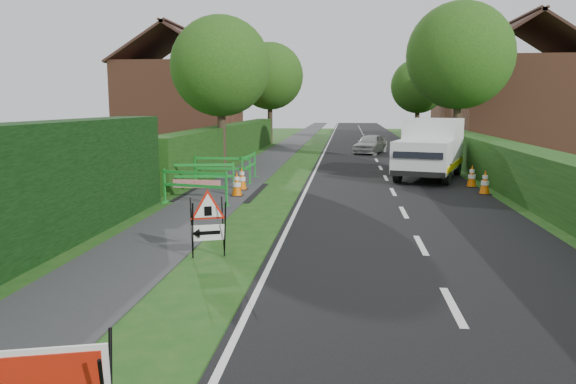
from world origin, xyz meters
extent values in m
plane|color=#174B15|center=(0.00, 0.00, 0.00)|extent=(120.00, 120.00, 0.00)
cube|color=black|center=(2.50, 35.00, 0.00)|extent=(6.00, 90.00, 0.02)
cube|color=#2D2D30|center=(-3.00, 35.00, 0.01)|extent=(2.00, 90.00, 0.02)
cube|color=#14380F|center=(-5.00, 22.00, 0.00)|extent=(1.00, 24.00, 1.80)
cube|color=#14380F|center=(6.50, 16.00, 0.00)|extent=(1.20, 50.00, 1.50)
cube|color=brown|center=(-10.00, 30.00, 2.75)|extent=(7.00, 7.00, 5.50)
cube|color=#331E19|center=(-11.75, 30.00, 6.59)|extent=(4.00, 7.40, 2.58)
cube|color=#331E19|center=(-8.25, 30.00, 6.59)|extent=(4.00, 7.40, 2.58)
cube|color=#331E19|center=(-10.00, 30.00, 7.69)|extent=(0.25, 7.40, 0.18)
cube|color=brown|center=(11.00, 28.00, 2.75)|extent=(7.00, 7.00, 5.50)
cube|color=#331E19|center=(9.25, 28.00, 6.59)|extent=(4.00, 7.40, 2.58)
cube|color=#331E19|center=(12.75, 28.00, 6.59)|extent=(4.00, 7.40, 2.58)
cube|color=#331E19|center=(11.00, 28.00, 7.69)|extent=(0.25, 7.40, 0.18)
cube|color=brown|center=(12.00, 42.00, 2.75)|extent=(7.00, 7.00, 5.50)
cube|color=#331E19|center=(10.25, 42.00, 6.59)|extent=(4.00, 7.40, 2.58)
cube|color=#331E19|center=(13.75, 42.00, 6.59)|extent=(4.00, 7.40, 2.58)
cube|color=#331E19|center=(12.00, 42.00, 7.69)|extent=(0.25, 7.40, 0.18)
cylinder|color=#2D2116|center=(-4.60, 18.00, 1.31)|extent=(0.36, 0.36, 2.62)
sphere|color=#1A4612|center=(-4.60, 18.00, 4.50)|extent=(4.40, 4.40, 4.40)
cylinder|color=#2D2116|center=(6.40, 22.00, 1.49)|extent=(0.36, 0.36, 2.97)
sphere|color=#1A4612|center=(6.40, 22.00, 5.18)|extent=(5.20, 5.20, 5.20)
cylinder|color=#2D2116|center=(-4.60, 34.00, 1.40)|extent=(0.36, 0.36, 2.80)
sphere|color=#1A4612|center=(-4.60, 34.00, 4.84)|extent=(4.80, 4.80, 4.80)
cylinder|color=#2D2116|center=(6.40, 38.00, 1.22)|extent=(0.36, 0.36, 2.45)
sphere|color=#1A4612|center=(6.40, 38.00, 4.23)|extent=(4.20, 4.20, 4.20)
cylinder|color=black|center=(-1.79, 2.96, 0.56)|extent=(0.14, 0.33, 1.09)
cylinder|color=black|center=(-1.88, 3.22, 0.56)|extent=(0.14, 0.33, 1.09)
cylinder|color=black|center=(-1.24, 3.16, 0.56)|extent=(0.14, 0.33, 1.09)
cylinder|color=black|center=(-1.33, 3.42, 0.56)|extent=(0.14, 0.33, 1.09)
cube|color=white|center=(-1.55, 3.17, 0.49)|extent=(0.58, 0.22, 0.29)
cube|color=black|center=(-1.55, 3.15, 0.49)|extent=(0.41, 0.16, 0.07)
cone|color=black|center=(-1.77, 3.07, 0.49)|extent=(0.19, 0.21, 0.18)
cube|color=black|center=(-1.54, 3.15, 0.90)|extent=(0.13, 0.06, 0.18)
cube|color=silver|center=(4.40, 15.92, 1.34)|extent=(2.77, 3.55, 1.87)
cube|color=silver|center=(3.70, 13.66, 0.98)|extent=(2.44, 2.50, 1.14)
cube|color=black|center=(3.41, 12.74, 1.26)|extent=(1.69, 0.71, 0.52)
cube|color=yellow|center=(3.20, 15.34, 0.60)|extent=(1.44, 4.57, 0.23)
cube|color=yellow|center=(5.06, 14.76, 0.60)|extent=(1.44, 4.57, 0.23)
cube|color=black|center=(3.41, 12.75, 0.46)|extent=(1.85, 0.67, 0.19)
cylinder|color=black|center=(2.85, 13.87, 0.39)|extent=(0.45, 0.81, 0.77)
cylinder|color=black|center=(4.51, 13.35, 0.39)|extent=(0.45, 0.81, 0.77)
cylinder|color=black|center=(3.78, 16.85, 0.39)|extent=(0.45, 0.81, 0.77)
cylinder|color=black|center=(5.44, 16.33, 0.39)|extent=(0.45, 0.81, 0.77)
cube|color=black|center=(5.35, 11.37, 0.02)|extent=(0.38, 0.38, 0.04)
cone|color=#E66207|center=(5.35, 11.37, 0.42)|extent=(0.32, 0.32, 0.75)
cylinder|color=white|center=(5.35, 11.37, 0.38)|extent=(0.25, 0.25, 0.14)
cylinder|color=white|center=(5.35, 11.37, 0.56)|extent=(0.17, 0.17, 0.10)
cube|color=black|center=(5.29, 12.96, 0.02)|extent=(0.38, 0.38, 0.04)
cone|color=#E66207|center=(5.29, 12.96, 0.42)|extent=(0.32, 0.32, 0.75)
cylinder|color=white|center=(5.29, 12.96, 0.38)|extent=(0.25, 0.25, 0.14)
cylinder|color=white|center=(5.29, 12.96, 0.56)|extent=(0.17, 0.17, 0.10)
cube|color=black|center=(4.66, 16.42, 0.02)|extent=(0.38, 0.38, 0.04)
cone|color=#E66207|center=(4.66, 16.42, 0.42)|extent=(0.32, 0.32, 0.75)
cylinder|color=white|center=(4.66, 16.42, 0.38)|extent=(0.25, 0.25, 0.14)
cylinder|color=white|center=(4.66, 16.42, 0.56)|extent=(0.17, 0.17, 0.10)
cube|color=black|center=(-2.40, 10.21, 0.02)|extent=(0.38, 0.38, 0.04)
cone|color=#E66207|center=(-2.40, 10.21, 0.42)|extent=(0.32, 0.32, 0.75)
cylinder|color=white|center=(-2.40, 10.21, 0.38)|extent=(0.25, 0.25, 0.14)
cylinder|color=white|center=(-2.40, 10.21, 0.56)|extent=(0.17, 0.17, 0.10)
cube|color=black|center=(-2.49, 11.52, 0.02)|extent=(0.38, 0.38, 0.04)
cone|color=#E66207|center=(-2.49, 11.52, 0.42)|extent=(0.32, 0.32, 0.75)
cylinder|color=white|center=(-2.49, 11.52, 0.38)|extent=(0.25, 0.25, 0.14)
cylinder|color=white|center=(-2.49, 11.52, 0.56)|extent=(0.17, 0.17, 0.10)
cube|color=#198B2A|center=(-4.27, 8.87, 0.50)|extent=(0.06, 0.06, 1.00)
cube|color=#198B2A|center=(-2.33, 8.37, 0.50)|extent=(0.06, 0.06, 1.00)
cube|color=#198B2A|center=(-3.30, 8.62, 0.92)|extent=(1.95, 0.55, 0.08)
cube|color=#198B2A|center=(-3.30, 8.62, 0.55)|extent=(1.95, 0.55, 0.08)
cube|color=#198B2A|center=(-4.27, 8.87, 0.02)|extent=(0.15, 0.35, 0.04)
cube|color=#198B2A|center=(-2.33, 8.37, 0.02)|extent=(0.15, 0.35, 0.04)
cube|color=#198B2A|center=(-4.61, 10.55, 0.50)|extent=(0.06, 0.06, 1.00)
cube|color=#198B2A|center=(-2.63, 10.86, 0.50)|extent=(0.06, 0.06, 1.00)
cube|color=#198B2A|center=(-3.62, 10.70, 0.92)|extent=(1.98, 0.35, 0.08)
cube|color=#198B2A|center=(-3.62, 10.70, 0.55)|extent=(1.98, 0.35, 0.08)
cube|color=#198B2A|center=(-4.61, 10.55, 0.02)|extent=(0.11, 0.36, 0.04)
cube|color=#198B2A|center=(-2.63, 10.86, 0.02)|extent=(0.11, 0.36, 0.04)
cube|color=#198B2A|center=(-4.47, 12.96, 0.50)|extent=(0.05, 0.05, 1.00)
cube|color=#198B2A|center=(-2.47, 12.94, 0.50)|extent=(0.05, 0.05, 1.00)
cube|color=#198B2A|center=(-3.47, 12.95, 0.92)|extent=(2.00, 0.07, 0.08)
cube|color=#198B2A|center=(-3.47, 12.95, 0.55)|extent=(2.00, 0.07, 0.08)
cube|color=#198B2A|center=(-4.47, 12.96, 0.02)|extent=(0.06, 0.35, 0.04)
cube|color=#198B2A|center=(-2.47, 12.94, 0.02)|extent=(0.06, 0.35, 0.04)
cube|color=#198B2A|center=(-2.72, 12.86, 0.50)|extent=(0.05, 0.05, 1.00)
cube|color=#198B2A|center=(-2.59, 14.86, 0.50)|extent=(0.05, 0.05, 1.00)
cube|color=#198B2A|center=(-2.66, 13.86, 0.92)|extent=(0.17, 2.00, 0.08)
cube|color=#198B2A|center=(-2.66, 13.86, 0.55)|extent=(0.17, 2.00, 0.08)
cube|color=#198B2A|center=(-2.72, 12.86, 0.02)|extent=(0.35, 0.08, 0.04)
cube|color=#198B2A|center=(-2.59, 14.86, 0.02)|extent=(0.35, 0.08, 0.04)
cube|color=red|center=(-3.55, 9.71, 0.00)|extent=(1.50, 0.13, 0.25)
imported|color=silver|center=(2.35, 26.19, 0.57)|extent=(2.31, 3.58, 1.13)
camera|label=1|loc=(0.97, -6.76, 2.84)|focal=35.00mm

